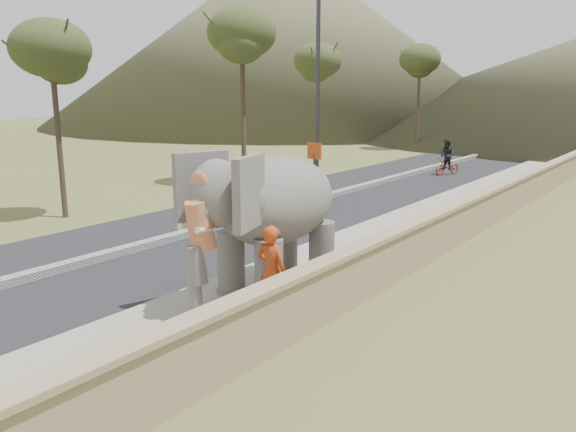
# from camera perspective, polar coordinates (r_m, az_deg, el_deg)

# --- Properties ---
(ground) EXTENTS (160.00, 160.00, 0.00)m
(ground) POSITION_cam_1_polar(r_m,az_deg,el_deg) (9.32, -19.87, -15.40)
(ground) COLOR olive
(ground) RESTS_ON ground
(road) EXTENTS (7.00, 120.00, 0.03)m
(road) POSITION_cam_1_polar(r_m,az_deg,el_deg) (19.21, -3.13, -0.17)
(road) COLOR black
(road) RESTS_ON ground
(median) EXTENTS (0.35, 120.00, 0.22)m
(median) POSITION_cam_1_polar(r_m,az_deg,el_deg) (19.19, -3.14, 0.11)
(median) COLOR black
(median) RESTS_ON ground
(walkway) EXTENTS (3.00, 120.00, 0.15)m
(walkway) POSITION_cam_1_polar(r_m,az_deg,el_deg) (16.52, 10.29, -2.27)
(walkway) COLOR #9E9687
(walkway) RESTS_ON ground
(parapet) EXTENTS (0.30, 120.00, 1.10)m
(parapet) POSITION_cam_1_polar(r_m,az_deg,el_deg) (15.76, 15.71, -1.48)
(parapet) COLOR tan
(parapet) RESTS_ON ground
(lamppost) EXTENTS (1.76, 0.36, 8.00)m
(lamppost) POSITION_cam_1_polar(r_m,az_deg,el_deg) (21.45, 3.75, 14.23)
(lamppost) COLOR #2E2E33
(lamppost) RESTS_ON ground
(signboard) EXTENTS (0.60, 0.08, 2.40)m
(signboard) POSITION_cam_1_polar(r_m,az_deg,el_deg) (20.75, 2.68, 5.36)
(signboard) COLOR #2D2D33
(signboard) RESTS_ON ground
(hill_left) EXTENTS (60.00, 60.00, 22.00)m
(hill_left) POSITION_cam_1_polar(r_m,az_deg,el_deg) (74.81, -0.35, 17.79)
(hill_left) COLOR brown
(hill_left) RESTS_ON ground
(elephant_and_man) EXTENTS (2.31, 4.08, 2.94)m
(elephant_and_man) POSITION_cam_1_polar(r_m,az_deg,el_deg) (11.76, -1.06, -0.43)
(elephant_and_man) COLOR slate
(elephant_and_man) RESTS_ON ground
(motorcyclist) EXTENTS (1.10, 1.76, 1.84)m
(motorcyclist) POSITION_cam_1_polar(r_m,az_deg,el_deg) (30.04, 15.87, 5.37)
(motorcyclist) COLOR maroon
(motorcyclist) RESTS_ON ground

